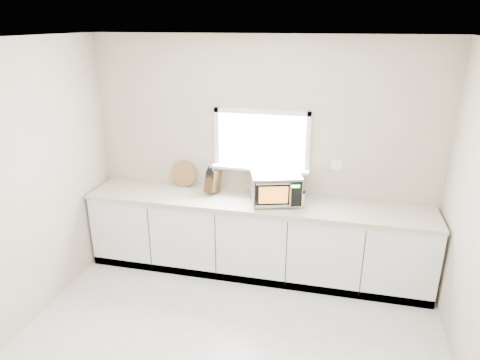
% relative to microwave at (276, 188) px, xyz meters
% --- Properties ---
extents(back_wall, '(4.00, 0.17, 2.70)m').
position_rel_microwave_xyz_m(back_wall, '(-0.22, 0.30, 0.27)').
color(back_wall, beige).
rests_on(back_wall, ground).
extents(cabinets, '(3.92, 0.60, 0.88)m').
position_rel_microwave_xyz_m(cabinets, '(-0.22, 0.00, -0.66)').
color(cabinets, white).
rests_on(cabinets, ground).
extents(countertop, '(3.92, 0.64, 0.04)m').
position_rel_microwave_xyz_m(countertop, '(-0.22, -0.01, -0.20)').
color(countertop, '#BBB19B').
rests_on(countertop, cabinets).
extents(microwave, '(0.62, 0.54, 0.34)m').
position_rel_microwave_xyz_m(microwave, '(0.00, 0.00, 0.00)').
color(microwave, black).
rests_on(microwave, countertop).
extents(knife_block, '(0.17, 0.26, 0.35)m').
position_rel_microwave_xyz_m(knife_block, '(-0.76, 0.11, -0.03)').
color(knife_block, '#463119').
rests_on(knife_block, countertop).
extents(cutting_board, '(0.32, 0.08, 0.32)m').
position_rel_microwave_xyz_m(cutting_board, '(-1.17, 0.24, -0.02)').
color(cutting_board, brown).
rests_on(cutting_board, countertop).
extents(coffee_grinder, '(0.13, 0.13, 0.19)m').
position_rel_microwave_xyz_m(coffee_grinder, '(0.28, -0.02, -0.08)').
color(coffee_grinder, '#B6B9BE').
rests_on(coffee_grinder, countertop).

